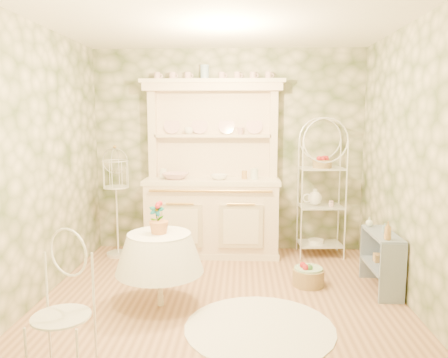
{
  "coord_description": "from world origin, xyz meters",
  "views": [
    {
      "loc": [
        0.2,
        -4.09,
        1.79
      ],
      "look_at": [
        0.0,
        0.5,
        1.15
      ],
      "focal_mm": 35.0,
      "sensor_mm": 36.0,
      "label": 1
    }
  ],
  "objects_px": {
    "kitchen_dresser": "(212,168)",
    "round_table": "(160,265)",
    "bakers_rack": "(321,188)",
    "birdcage_stand": "(117,202)",
    "cafe_chair": "(62,327)",
    "floor_basket": "(308,275)",
    "side_shelf": "(381,262)"
  },
  "relations": [
    {
      "from": "kitchen_dresser",
      "to": "round_table",
      "type": "distance_m",
      "value": 1.84
    },
    {
      "from": "bakers_rack",
      "to": "birdcage_stand",
      "type": "bearing_deg",
      "value": 179.23
    },
    {
      "from": "kitchen_dresser",
      "to": "bakers_rack",
      "type": "height_order",
      "value": "kitchen_dresser"
    },
    {
      "from": "cafe_chair",
      "to": "floor_basket",
      "type": "bearing_deg",
      "value": 66.97
    },
    {
      "from": "side_shelf",
      "to": "birdcage_stand",
      "type": "bearing_deg",
      "value": 164.51
    },
    {
      "from": "side_shelf",
      "to": "birdcage_stand",
      "type": "distance_m",
      "value": 3.28
    },
    {
      "from": "bakers_rack",
      "to": "side_shelf",
      "type": "distance_m",
      "value": 1.38
    },
    {
      "from": "birdcage_stand",
      "to": "floor_basket",
      "type": "distance_m",
      "value": 2.6
    },
    {
      "from": "kitchen_dresser",
      "to": "floor_basket",
      "type": "height_order",
      "value": "kitchen_dresser"
    },
    {
      "from": "birdcage_stand",
      "to": "round_table",
      "type": "bearing_deg",
      "value": -60.82
    },
    {
      "from": "floor_basket",
      "to": "birdcage_stand",
      "type": "bearing_deg",
      "value": 158.14
    },
    {
      "from": "round_table",
      "to": "floor_basket",
      "type": "relative_size",
      "value": 2.2
    },
    {
      "from": "cafe_chair",
      "to": "birdcage_stand",
      "type": "height_order",
      "value": "birdcage_stand"
    },
    {
      "from": "bakers_rack",
      "to": "cafe_chair",
      "type": "bearing_deg",
      "value": -132.01
    },
    {
      "from": "bakers_rack",
      "to": "round_table",
      "type": "height_order",
      "value": "bakers_rack"
    },
    {
      "from": "bakers_rack",
      "to": "round_table",
      "type": "relative_size",
      "value": 2.24
    },
    {
      "from": "kitchen_dresser",
      "to": "cafe_chair",
      "type": "bearing_deg",
      "value": -106.36
    },
    {
      "from": "bakers_rack",
      "to": "floor_basket",
      "type": "distance_m",
      "value": 1.37
    },
    {
      "from": "bakers_rack",
      "to": "birdcage_stand",
      "type": "distance_m",
      "value": 2.66
    },
    {
      "from": "kitchen_dresser",
      "to": "cafe_chair",
      "type": "height_order",
      "value": "kitchen_dresser"
    },
    {
      "from": "birdcage_stand",
      "to": "floor_basket",
      "type": "xyz_separation_m",
      "value": [
        2.35,
        -0.94,
        -0.6
      ]
    },
    {
      "from": "side_shelf",
      "to": "floor_basket",
      "type": "height_order",
      "value": "side_shelf"
    },
    {
      "from": "floor_basket",
      "to": "cafe_chair",
      "type": "bearing_deg",
      "value": -137.53
    },
    {
      "from": "side_shelf",
      "to": "birdcage_stand",
      "type": "height_order",
      "value": "birdcage_stand"
    },
    {
      "from": "birdcage_stand",
      "to": "floor_basket",
      "type": "height_order",
      "value": "birdcage_stand"
    },
    {
      "from": "side_shelf",
      "to": "birdcage_stand",
      "type": "relative_size",
      "value": 0.48
    },
    {
      "from": "bakers_rack",
      "to": "cafe_chair",
      "type": "xyz_separation_m",
      "value": [
        -2.25,
        -2.86,
        -0.52
      ]
    },
    {
      "from": "cafe_chair",
      "to": "birdcage_stand",
      "type": "relative_size",
      "value": 0.52
    },
    {
      "from": "side_shelf",
      "to": "round_table",
      "type": "relative_size",
      "value": 0.86
    },
    {
      "from": "cafe_chair",
      "to": "side_shelf",
      "type": "bearing_deg",
      "value": 56.72
    },
    {
      "from": "round_table",
      "to": "birdcage_stand",
      "type": "bearing_deg",
      "value": 119.18
    },
    {
      "from": "kitchen_dresser",
      "to": "side_shelf",
      "type": "height_order",
      "value": "kitchen_dresser"
    }
  ]
}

